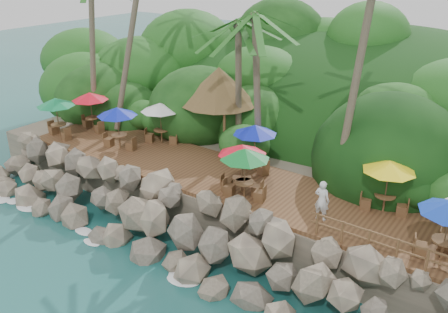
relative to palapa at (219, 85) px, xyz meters
The scene contains 11 objects.
ground 12.03m from the palapa, 71.99° to the right, with size 140.00×140.00×0.00m, color #19514F.
land_base 8.29m from the palapa, 61.38° to the left, with size 32.00×25.20×2.10m, color gray.
jungle_hill 15.02m from the palapa, 76.40° to the left, with size 44.80×28.00×15.40m, color #143811.
seawall 9.83m from the palapa, 67.89° to the right, with size 29.00×4.00×2.30m, color gray, non-canonical shape.
terrace 6.30m from the palapa, 51.00° to the right, with size 26.00×5.00×0.20m, color brown.
jungle_foliage 8.30m from the palapa, 56.76° to the left, with size 44.00×16.00×12.00m, color #143811, non-canonical shape.
foam_line 11.76m from the palapa, 71.47° to the right, with size 25.20×0.80×0.06m.
palapa is the anchor object (origin of this frame).
dining_clusters 5.41m from the palapa, 51.69° to the right, with size 25.95×5.38×2.54m.
railing 15.24m from the palapa, 25.21° to the right, with size 8.30×0.10×1.00m.
waiter 10.93m from the palapa, 28.96° to the right, with size 0.68×0.45×1.87m, color silver.
Camera 1 is at (13.33, -12.58, 13.25)m, focal length 38.67 mm.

